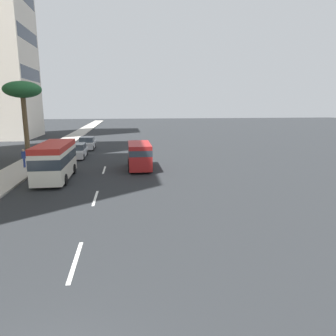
# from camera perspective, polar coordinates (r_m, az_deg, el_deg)

# --- Properties ---
(ground_plane) EXTENTS (198.00, 198.00, 0.00)m
(ground_plane) POSITION_cam_1_polar(r_m,az_deg,el_deg) (37.03, -10.93, 2.45)
(ground_plane) COLOR #26282B
(sidewalk_right) EXTENTS (162.00, 3.14, 0.15)m
(sidewalk_right) POSITION_cam_1_polar(r_m,az_deg,el_deg) (38.16, -22.22, 2.17)
(sidewalk_right) COLOR #B2ADA3
(sidewalk_right) RESTS_ON ground_plane
(lane_stripe_near) EXTENTS (3.20, 0.16, 0.01)m
(lane_stripe_near) POSITION_cam_1_polar(r_m,az_deg,el_deg) (12.57, -16.85, -16.25)
(lane_stripe_near) COLOR silver
(lane_stripe_near) RESTS_ON ground_plane
(lane_stripe_mid) EXTENTS (3.20, 0.16, 0.01)m
(lane_stripe_mid) POSITION_cam_1_polar(r_m,az_deg,el_deg) (20.02, -13.38, -5.45)
(lane_stripe_mid) COLOR silver
(lane_stripe_mid) RESTS_ON ground_plane
(lane_stripe_far) EXTENTS (3.20, 0.16, 0.01)m
(lane_stripe_far) POSITION_cam_1_polar(r_m,az_deg,el_deg) (28.39, -11.80, -0.35)
(lane_stripe_far) COLOR silver
(lane_stripe_far) RESTS_ON ground_plane
(car_lead) EXTENTS (4.51, 1.95, 1.63)m
(car_lead) POSITION_cam_1_polar(r_m,az_deg,el_deg) (42.35, -14.83, 4.46)
(car_lead) COLOR silver
(car_lead) RESTS_ON ground_plane
(van_second) EXTENTS (4.98, 2.11, 2.38)m
(van_second) POSITION_cam_1_polar(r_m,az_deg,el_deg) (28.11, -5.34, 2.55)
(van_second) COLOR #A51E1E
(van_second) RESTS_ON ground_plane
(car_third) EXTENTS (4.78, 1.79, 1.55)m
(car_third) POSITION_cam_1_polar(r_m,az_deg,el_deg) (35.76, -16.47, 3.05)
(car_third) COLOR silver
(car_third) RESTS_ON ground_plane
(minibus_fourth) EXTENTS (6.77, 2.33, 2.87)m
(minibus_fourth) POSITION_cam_1_polar(r_m,az_deg,el_deg) (25.52, -20.29, 1.44)
(minibus_fourth) COLOR silver
(minibus_fourth) RESTS_ON ground_plane
(pedestrian_near_lamp) EXTENTS (0.39, 0.35, 1.68)m
(pedestrian_near_lamp) POSITION_cam_1_polar(r_m,az_deg,el_deg) (31.11, -25.26, 1.82)
(pedestrian_near_lamp) COLOR navy
(pedestrian_near_lamp) RESTS_ON sidewalk_right
(palm_tree) EXTENTS (3.79, 3.79, 8.06)m
(palm_tree) POSITION_cam_1_polar(r_m,az_deg,el_deg) (35.89, -25.47, 12.69)
(palm_tree) COLOR brown
(palm_tree) RESTS_ON sidewalk_right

